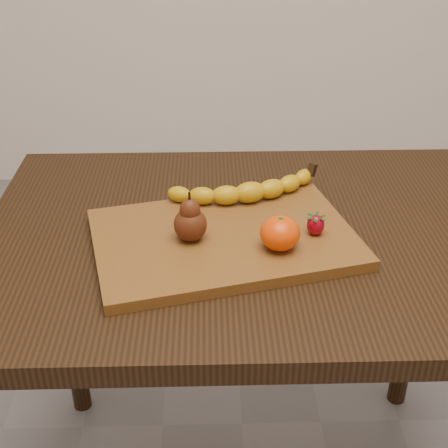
{
  "coord_description": "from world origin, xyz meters",
  "views": [
    {
      "loc": [
        -0.08,
        -0.98,
        1.35
      ],
      "look_at": [
        -0.06,
        -0.05,
        0.8
      ],
      "focal_mm": 50.0,
      "sensor_mm": 36.0,
      "label": 1
    }
  ],
  "objects_px": {
    "cutting_board": "(224,239)",
    "pear": "(190,216)",
    "mandarin": "(280,233)",
    "table": "(253,273)"
  },
  "relations": [
    {
      "from": "table",
      "to": "mandarin",
      "type": "distance_m",
      "value": 0.18
    },
    {
      "from": "table",
      "to": "cutting_board",
      "type": "xyz_separation_m",
      "value": [
        -0.06,
        -0.05,
        0.11
      ]
    },
    {
      "from": "cutting_board",
      "to": "pear",
      "type": "height_order",
      "value": "pear"
    },
    {
      "from": "pear",
      "to": "mandarin",
      "type": "distance_m",
      "value": 0.15
    },
    {
      "from": "cutting_board",
      "to": "mandarin",
      "type": "distance_m",
      "value": 0.11
    },
    {
      "from": "table",
      "to": "cutting_board",
      "type": "relative_size",
      "value": 2.22
    },
    {
      "from": "cutting_board",
      "to": "pear",
      "type": "bearing_deg",
      "value": -179.35
    },
    {
      "from": "pear",
      "to": "table",
      "type": "bearing_deg",
      "value": 27.86
    },
    {
      "from": "cutting_board",
      "to": "pear",
      "type": "relative_size",
      "value": 5.04
    },
    {
      "from": "table",
      "to": "pear",
      "type": "relative_size",
      "value": 11.19
    }
  ]
}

